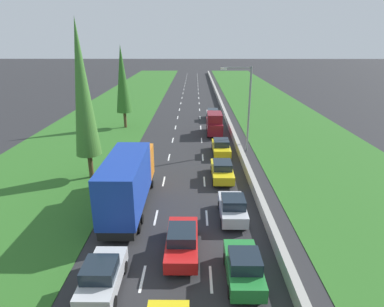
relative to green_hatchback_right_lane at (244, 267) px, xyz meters
name	(u,v)px	position (x,y,z in m)	size (l,w,h in m)	color
ground_plane	(190,106)	(-3.36, 45.09, -0.84)	(300.00, 300.00, 0.00)	#28282B
grass_verge_left	(121,106)	(-16.01, 45.09, -0.82)	(14.00, 140.00, 0.04)	#2D6623
grass_verge_right	(269,106)	(10.99, 45.09, -0.82)	(14.00, 140.00, 0.04)	#2D6623
median_barrier	(221,104)	(2.34, 45.09, -0.41)	(0.44, 120.00, 0.85)	#9E9B93
lane_markings	(190,106)	(-3.36, 45.09, -0.83)	(3.64, 116.00, 0.01)	white
green_hatchback_right_lane	(244,267)	(0.00, 0.00, 0.00)	(1.74, 3.90, 1.72)	#237A33
silver_hatchback_right_lane	(233,208)	(0.11, 6.02, 0.00)	(1.74, 3.90, 1.72)	silver
yellow_sedan_right_lane	(222,170)	(-0.07, 12.69, -0.02)	(1.82, 4.50, 1.64)	yellow
yellow_sedan_right_lane_fifth	(221,147)	(0.34, 19.14, -0.02)	(1.82, 4.50, 1.64)	yellow
maroon_van_right_lane	(214,124)	(0.05, 26.78, 0.56)	(1.96, 4.90, 2.82)	maroon
silver_hatchback_left_lane	(102,276)	(-6.89, -0.71, 0.00)	(1.74, 3.90, 1.72)	silver
red_sedan_centre_lane	(182,241)	(-3.15, 2.19, -0.02)	(1.82, 4.50, 1.64)	red
blue_box_truck_left_lane	(128,181)	(-7.10, 7.36, 1.35)	(2.46, 9.40, 4.18)	black
white_sedan_right_lane	(213,114)	(0.27, 34.81, -0.02)	(1.82, 4.50, 1.64)	white
poplar_tree_second	(82,90)	(-11.56, 12.91, 6.85)	(2.13, 2.13, 13.28)	#4C3823
poplar_tree_third	(122,80)	(-12.03, 30.06, 5.69)	(2.07, 2.07, 10.95)	#4C3823
street_light_mast	(246,103)	(2.91, 20.27, 4.40)	(3.20, 0.28, 9.00)	gray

